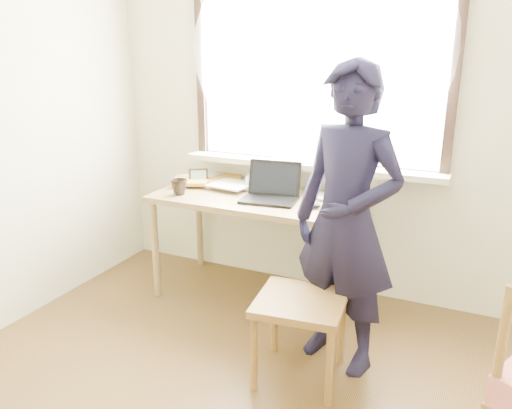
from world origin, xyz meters
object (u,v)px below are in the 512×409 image
at_px(mug_dark, 179,187).
at_px(work_chair, 300,311).
at_px(desk, 257,207).
at_px(person, 347,221).
at_px(laptop, 271,191).
at_px(mug_white, 254,182).

xyz_separation_m(mug_dark, work_chair, (1.09, -0.56, -0.41)).
xyz_separation_m(desk, person, (0.76, -0.51, 0.16)).
bearing_deg(desk, work_chair, -51.57).
bearing_deg(desk, laptop, -13.46).
bearing_deg(mug_white, laptop, -41.45).
distance_m(mug_white, mug_dark, 0.53).
height_order(desk, laptop, laptop).
xyz_separation_m(laptop, mug_dark, (-0.62, -0.16, -0.00)).
xyz_separation_m(desk, mug_white, (-0.10, 0.17, 0.13)).
height_order(laptop, mug_dark, laptop).
distance_m(desk, laptop, 0.18).
relative_size(desk, mug_white, 11.32).
height_order(mug_white, person, person).
bearing_deg(laptop, desk, 166.54).
bearing_deg(mug_white, mug_dark, -137.95).
height_order(desk, work_chair, desk).
distance_m(laptop, work_chair, 0.96).
xyz_separation_m(laptop, person, (0.63, -0.48, 0.03)).
bearing_deg(person, work_chair, -106.05).
height_order(work_chair, person, person).
relative_size(mug_dark, work_chair, 0.23).
distance_m(laptop, person, 0.79).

